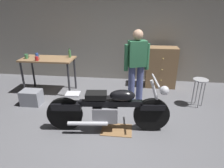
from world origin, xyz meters
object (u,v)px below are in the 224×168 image
(shop_stool, at_px, (200,85))
(mug_blue_enamel, at_px, (37,55))
(bottle, at_px, (70,54))
(storage_bin, at_px, (32,97))
(person_standing, at_px, (137,64))
(mug_red_diner, at_px, (37,59))
(wooden_dresser, at_px, (161,67))
(motorcycle, at_px, (109,108))
(mug_green_speckled, at_px, (26,56))

(shop_stool, xyz_separation_m, mug_blue_enamel, (-3.91, 0.44, 0.45))
(shop_stool, relative_size, bottle, 2.66)
(storage_bin, relative_size, mug_blue_enamel, 4.08)
(person_standing, bearing_deg, mug_red_diner, -21.25)
(wooden_dresser, relative_size, mug_blue_enamel, 10.20)
(motorcycle, height_order, shop_stool, motorcycle)
(mug_blue_enamel, relative_size, bottle, 0.45)
(shop_stool, distance_m, mug_green_speckled, 4.14)
(motorcycle, bearing_deg, storage_bin, 151.87)
(bottle, bearing_deg, mug_blue_enamel, -174.08)
(person_standing, distance_m, mug_green_speckled, 2.72)
(motorcycle, relative_size, mug_blue_enamel, 20.28)
(storage_bin, distance_m, mug_red_diner, 0.93)
(mug_green_speckled, distance_m, bottle, 1.06)
(mug_blue_enamel, xyz_separation_m, mug_red_diner, (0.15, -0.31, -0.00))
(motorcycle, relative_size, bottle, 9.07)
(person_standing, height_order, storage_bin, person_standing)
(storage_bin, height_order, mug_blue_enamel, mug_blue_enamel)
(wooden_dresser, distance_m, mug_green_speckled, 3.50)
(bottle, bearing_deg, person_standing, -16.57)
(mug_green_speckled, bearing_deg, wooden_dresser, 13.32)
(mug_red_diner, height_order, bottle, bottle)
(motorcycle, xyz_separation_m, mug_red_diner, (-1.90, 1.29, 0.50))
(storage_bin, bearing_deg, shop_stool, 5.72)
(mug_blue_enamel, bearing_deg, motorcycle, -37.93)
(wooden_dresser, xyz_separation_m, storage_bin, (-3.03, -1.46, -0.38))
(mug_red_diner, bearing_deg, shop_stool, -2.03)
(motorcycle, relative_size, storage_bin, 4.97)
(shop_stool, relative_size, mug_blue_enamel, 5.94)
(person_standing, height_order, mug_green_speckled, person_standing)
(motorcycle, height_order, person_standing, person_standing)
(wooden_dresser, bearing_deg, mug_green_speckled, -166.68)
(motorcycle, xyz_separation_m, wooden_dresser, (1.14, 2.24, 0.10))
(mug_blue_enamel, bearing_deg, shop_stool, -6.40)
(storage_bin, bearing_deg, motorcycle, -22.45)
(motorcycle, distance_m, bottle, 2.15)
(motorcycle, bearing_deg, mug_blue_enamel, 136.38)
(person_standing, relative_size, mug_red_diner, 15.13)
(shop_stool, height_order, mug_green_speckled, mug_green_speckled)
(person_standing, distance_m, mug_red_diner, 2.36)
(mug_green_speckled, relative_size, bottle, 0.49)
(motorcycle, distance_m, storage_bin, 2.07)
(motorcycle, height_order, storage_bin, motorcycle)
(shop_stool, distance_m, bottle, 3.16)
(wooden_dresser, bearing_deg, bottle, -166.66)
(shop_stool, bearing_deg, motorcycle, -148.11)
(motorcycle, distance_m, person_standing, 1.36)
(mug_blue_enamel, bearing_deg, person_standing, -9.32)
(mug_red_diner, relative_size, bottle, 0.46)
(shop_stool, height_order, wooden_dresser, wooden_dresser)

